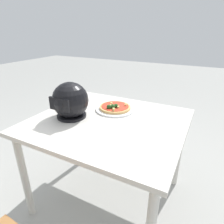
# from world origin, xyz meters

# --- Properties ---
(ground_plane) EXTENTS (14.00, 14.00, 0.00)m
(ground_plane) POSITION_xyz_m (0.00, 0.00, 0.00)
(ground_plane) COLOR #9E9E99
(dining_table) EXTENTS (1.04, 0.95, 0.72)m
(dining_table) POSITION_xyz_m (0.00, 0.00, 0.64)
(dining_table) COLOR beige
(dining_table) RESTS_ON ground
(pizza_plate) EXTENTS (0.31, 0.31, 0.01)m
(pizza_plate) POSITION_xyz_m (0.04, -0.18, 0.73)
(pizza_plate) COLOR white
(pizza_plate) RESTS_ON dining_table
(pizza) EXTENTS (0.24, 0.24, 0.05)m
(pizza) POSITION_xyz_m (0.04, -0.18, 0.75)
(pizza) COLOR tan
(pizza) RESTS_ON pizza_plate
(motorcycle_helmet) EXTENTS (0.26, 0.26, 0.26)m
(motorcycle_helmet) POSITION_xyz_m (0.26, 0.08, 0.85)
(motorcycle_helmet) COLOR black
(motorcycle_helmet) RESTS_ON dining_table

